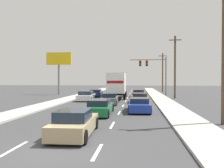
# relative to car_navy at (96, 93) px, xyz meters

# --- Properties ---
(ground_plane) EXTENTS (140.00, 140.00, 0.00)m
(ground_plane) POSITION_rel_car_navy_xyz_m (3.57, -1.90, -0.55)
(ground_plane) COLOR #3D3D3F
(sidewalk_right) EXTENTS (2.47, 80.00, 0.14)m
(sidewalk_right) POSITION_rel_car_navy_xyz_m (10.06, -6.90, -0.48)
(sidewalk_right) COLOR #B2AFA8
(sidewalk_right) RESTS_ON ground_plane
(sidewalk_left) EXTENTS (2.47, 80.00, 0.14)m
(sidewalk_left) POSITION_rel_car_navy_xyz_m (-2.91, -6.90, -0.48)
(sidewalk_left) COLOR #B2AFA8
(sidewalk_left) RESTS_ON ground_plane
(lane_markings) EXTENTS (3.54, 62.00, 0.01)m
(lane_markings) POSITION_rel_car_navy_xyz_m (3.57, -2.11, -0.55)
(lane_markings) COLOR silver
(lane_markings) RESTS_ON ground_plane
(car_navy) EXTENTS (2.08, 4.14, 1.18)m
(car_navy) POSITION_rel_car_navy_xyz_m (0.00, 0.00, 0.00)
(car_navy) COLOR #141E4C
(car_navy) RESTS_ON ground_plane
(car_white) EXTENTS (2.10, 4.17, 1.30)m
(car_white) POSITION_rel_car_navy_xyz_m (0.10, -7.23, 0.04)
(car_white) COLOR white
(car_white) RESTS_ON ground_plane
(box_truck) EXTENTS (2.76, 7.87, 3.70)m
(box_truck) POSITION_rel_car_navy_xyz_m (3.80, -3.25, 1.56)
(box_truck) COLOR white
(box_truck) RESTS_ON ground_plane
(car_gray) EXTENTS (1.96, 4.70, 1.27)m
(car_gray) POSITION_rel_car_navy_xyz_m (3.64, -10.58, 0.04)
(car_gray) COLOR slate
(car_gray) RESTS_ON ground_plane
(car_green) EXTENTS (1.97, 4.70, 1.21)m
(car_green) POSITION_rel_car_navy_xyz_m (3.79, -18.07, 0.00)
(car_green) COLOR #196B38
(car_green) RESTS_ON ground_plane
(car_tan) EXTENTS (1.93, 4.23, 1.31)m
(car_tan) POSITION_rel_car_navy_xyz_m (3.69, -24.77, 0.04)
(car_tan) COLOR tan
(car_tan) RESTS_ON ground_plane
(car_red) EXTENTS (2.09, 4.10, 1.20)m
(car_red) POSITION_rel_car_navy_xyz_m (6.91, -0.46, -0.01)
(car_red) COLOR red
(car_red) RESTS_ON ground_plane
(car_orange) EXTENTS (2.13, 4.27, 1.16)m
(car_orange) POSITION_rel_car_navy_xyz_m (7.02, -8.62, -0.01)
(car_orange) COLOR orange
(car_orange) RESTS_ON ground_plane
(car_blue) EXTENTS (2.03, 4.40, 1.19)m
(car_blue) POSITION_rel_car_navy_xyz_m (6.92, -16.10, 0.00)
(car_blue) COLOR #1E389E
(car_blue) RESTS_ON ground_plane
(traffic_signal_mast) EXTENTS (6.32, 0.69, 6.75)m
(traffic_signal_mast) POSITION_rel_car_navy_xyz_m (9.15, 3.91, 4.48)
(traffic_signal_mast) COLOR #595B56
(traffic_signal_mast) RESTS_ON ground_plane
(utility_pole_near) EXTENTS (1.80, 0.28, 10.21)m
(utility_pole_near) POSITION_rel_car_navy_xyz_m (12.10, -21.11, 4.69)
(utility_pole_near) COLOR brown
(utility_pole_near) RESTS_ON ground_plane
(utility_pole_mid) EXTENTS (1.80, 0.28, 9.21)m
(utility_pole_mid) POSITION_rel_car_navy_xyz_m (12.26, -2.15, 4.19)
(utility_pole_mid) COLOR brown
(utility_pole_mid) RESTS_ON ground_plane
(utility_pole_far) EXTENTS (1.80, 0.28, 8.58)m
(utility_pole_far) POSITION_rel_car_navy_xyz_m (12.25, 13.92, 3.87)
(utility_pole_far) COLOR brown
(utility_pole_far) RESTS_ON ground_plane
(roadside_billboard) EXTENTS (4.72, 0.36, 7.81)m
(roadside_billboard) POSITION_rel_car_navy_xyz_m (-7.73, 3.88, 5.14)
(roadside_billboard) COLOR slate
(roadside_billboard) RESTS_ON ground_plane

